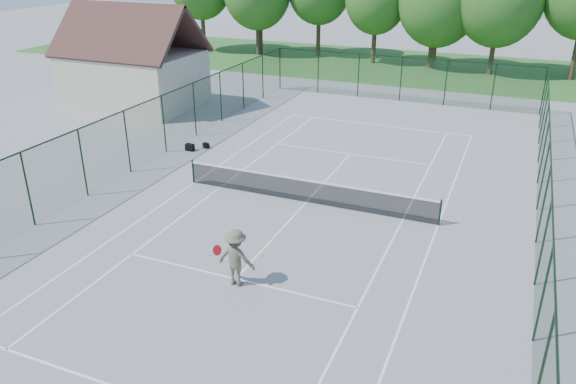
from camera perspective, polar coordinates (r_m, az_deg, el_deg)
name	(u,v)px	position (r m, az deg, el deg)	size (l,w,h in m)	color
ground	(306,202)	(23.71, 1.86, -1.05)	(140.00, 140.00, 0.00)	gray
grass_far	(429,68)	(51.65, 14.14, 12.13)	(80.00, 16.00, 0.01)	#356E2B
court_lines	(306,202)	(23.71, 1.86, -1.04)	(11.05, 23.85, 0.01)	white
tennis_net	(306,190)	(23.47, 1.88, 0.22)	(11.08, 0.08, 1.10)	black
fence_enclosure	(307,168)	(23.09, 1.91, 2.46)	(18.05, 36.05, 3.02)	#193D20
utility_building	(132,59)	(38.85, -15.53, 12.92)	(8.60, 6.27, 6.63)	beige
sports_bag_a	(190,147)	(30.04, -9.94, 4.50)	(0.45, 0.27, 0.36)	black
sports_bag_b	(206,145)	(30.33, -8.33, 4.71)	(0.35, 0.21, 0.27)	black
tennis_player	(236,258)	(17.86, -5.31, -6.66)	(1.66, 0.92, 1.92)	#5E6147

